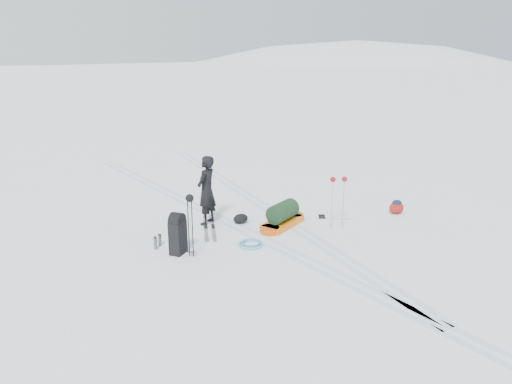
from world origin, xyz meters
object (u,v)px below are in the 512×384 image
Objects in this scene: skier at (207,190)px; expedition_rucksack at (178,234)px; ski_poles_black at (190,206)px; pulk_sled at (283,217)px.

skier reaches higher than expedition_rucksack.
ski_poles_black is (0.13, -0.35, 0.67)m from expedition_rucksack.
expedition_rucksack is at bearing 10.18° from skier.
skier reaches higher than ski_poles_black.
pulk_sled is 2.70m from expedition_rucksack.
expedition_rucksack is 0.73× the size of ski_poles_black.
ski_poles_black is at bearing 166.56° from pulk_sled.
skier reaches higher than pulk_sled.
skier is 1.89m from pulk_sled.
pulk_sled is at bearing -33.59° from expedition_rucksack.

